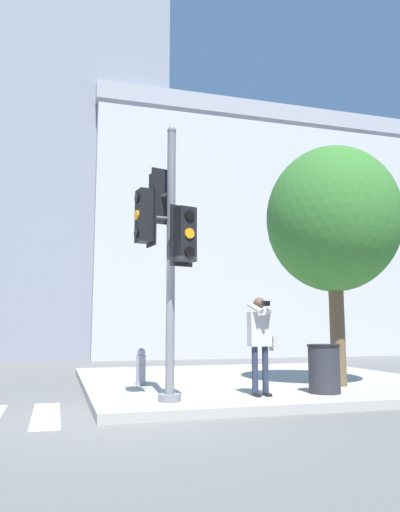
% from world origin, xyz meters
% --- Properties ---
extents(ground_plane, '(160.00, 160.00, 0.00)m').
position_xyz_m(ground_plane, '(0.00, 0.00, 0.00)').
color(ground_plane, slate).
extents(sidewalk_corner, '(8.00, 8.00, 0.16)m').
position_xyz_m(sidewalk_corner, '(3.50, 3.50, 0.08)').
color(sidewalk_corner, '#ADA89E').
rests_on(sidewalk_corner, ground_plane).
extents(traffic_signal_pole, '(0.96, 1.28, 4.73)m').
position_xyz_m(traffic_signal_pole, '(0.64, 0.35, 2.93)').
color(traffic_signal_pole, slate).
rests_on(traffic_signal_pole, sidewalk_corner).
extents(person_photographer, '(0.58, 0.54, 1.74)m').
position_xyz_m(person_photographer, '(2.45, 0.56, 1.20)').
color(person_photographer, black).
rests_on(person_photographer, sidewalk_corner).
extents(street_tree, '(2.87, 2.87, 5.11)m').
position_xyz_m(street_tree, '(4.59, 1.50, 3.67)').
color(street_tree, brown).
rests_on(street_tree, sidewalk_corner).
extents(fire_hydrant, '(0.20, 0.26, 0.77)m').
position_xyz_m(fire_hydrant, '(0.66, 2.78, 0.54)').
color(fire_hydrant, '#99999E').
rests_on(fire_hydrant, sidewalk_corner).
extents(trash_bin, '(0.60, 0.60, 0.89)m').
position_xyz_m(trash_bin, '(3.71, 0.56, 0.61)').
color(trash_bin, '#2D2D33').
rests_on(trash_bin, sidewalk_corner).
extents(building_right, '(16.60, 9.63, 11.79)m').
position_xyz_m(building_right, '(8.48, 17.28, 5.91)').
color(building_right, '#BCBCC1').
rests_on(building_right, ground_plane).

